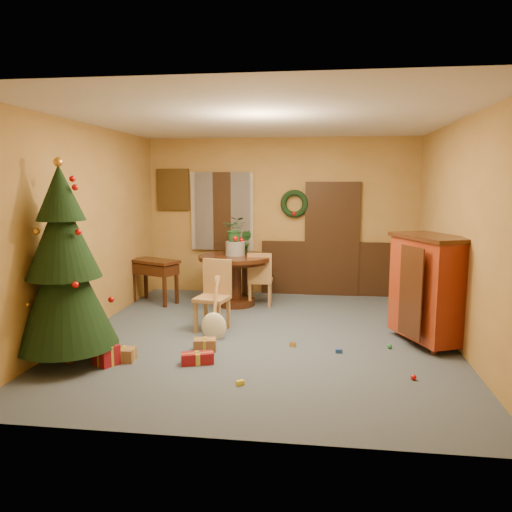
% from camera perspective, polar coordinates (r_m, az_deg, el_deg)
% --- Properties ---
extents(room_envelope, '(5.50, 5.50, 5.50)m').
position_cam_1_polar(room_envelope, '(9.30, 4.10, 2.40)').
color(room_envelope, '#353D4E').
rests_on(room_envelope, ground).
extents(dining_table, '(1.25, 1.25, 0.86)m').
position_cam_1_polar(dining_table, '(8.51, -2.38, -1.66)').
color(dining_table, black).
rests_on(dining_table, floor).
extents(urn, '(0.33, 0.33, 0.24)m').
position_cam_1_polar(urn, '(8.45, -2.39, 0.87)').
color(urn, slate).
rests_on(urn, dining_table).
extents(centerpiece_plant, '(0.38, 0.33, 0.42)m').
position_cam_1_polar(centerpiece_plant, '(8.41, -2.41, 3.10)').
color(centerpiece_plant, '#1E4C23').
rests_on(centerpiece_plant, urn).
extents(chair_near, '(0.51, 0.51, 1.00)m').
position_cam_1_polar(chair_near, '(7.15, -4.80, -4.18)').
color(chair_near, '#A67842').
rests_on(chair_near, floor).
extents(chair_far, '(0.42, 0.42, 0.93)m').
position_cam_1_polar(chair_far, '(8.42, 0.48, -2.47)').
color(chair_far, '#A67842').
rests_on(chair_far, floor).
extents(guitar, '(0.46, 0.59, 0.79)m').
position_cam_1_polar(guitar, '(6.75, -4.86, -6.08)').
color(guitar, '#F7F2CD').
rests_on(guitar, floor).
extents(plant_stand, '(0.32, 0.32, 0.83)m').
position_cam_1_polar(plant_stand, '(8.88, -1.29, -1.78)').
color(plant_stand, black).
rests_on(plant_stand, floor).
extents(stand_plant, '(0.24, 0.20, 0.43)m').
position_cam_1_polar(stand_plant, '(8.80, -1.30, 1.59)').
color(stand_plant, '#19471E').
rests_on(stand_plant, plant_stand).
extents(christmas_tree, '(1.15, 1.15, 2.37)m').
position_cam_1_polar(christmas_tree, '(6.10, -21.08, -1.31)').
color(christmas_tree, '#382111').
rests_on(christmas_tree, floor).
extents(writing_desk, '(0.96, 0.74, 0.76)m').
position_cam_1_polar(writing_desk, '(8.84, -11.53, -1.62)').
color(writing_desk, black).
rests_on(writing_desk, floor).
extents(sideboard, '(0.99, 1.26, 1.43)m').
position_cam_1_polar(sideboard, '(6.83, 19.17, -3.29)').
color(sideboard, '#541109').
rests_on(sideboard, floor).
extents(gift_a, '(0.30, 0.23, 0.16)m').
position_cam_1_polar(gift_a, '(6.22, -15.01, -10.82)').
color(gift_a, brown).
rests_on(gift_a, floor).
extents(gift_b, '(0.32, 0.32, 0.24)m').
position_cam_1_polar(gift_b, '(6.14, -16.72, -10.78)').
color(gift_b, maroon).
rests_on(gift_b, floor).
extents(gift_c, '(0.31, 0.24, 0.15)m').
position_cam_1_polar(gift_c, '(6.40, -5.87, -10.04)').
color(gift_c, brown).
rests_on(gift_c, floor).
extents(gift_d, '(0.40, 0.27, 0.13)m').
position_cam_1_polar(gift_d, '(5.97, -6.72, -11.53)').
color(gift_d, maroon).
rests_on(gift_d, floor).
extents(toy_a, '(0.09, 0.06, 0.05)m').
position_cam_1_polar(toy_a, '(6.37, 9.45, -10.66)').
color(toy_a, '#224A95').
rests_on(toy_a, floor).
extents(toy_b, '(0.06, 0.06, 0.06)m').
position_cam_1_polar(toy_b, '(6.66, 15.03, -9.95)').
color(toy_b, '#238236').
rests_on(toy_b, floor).
extents(toy_c, '(0.09, 0.09, 0.05)m').
position_cam_1_polar(toy_c, '(5.37, -1.82, -14.28)').
color(toy_c, gold).
rests_on(toy_c, floor).
extents(toy_d, '(0.06, 0.06, 0.06)m').
position_cam_1_polar(toy_d, '(5.74, 17.57, -13.09)').
color(toy_d, red).
rests_on(toy_d, floor).
extents(toy_e, '(0.09, 0.06, 0.05)m').
position_cam_1_polar(toy_e, '(6.53, 4.23, -10.09)').
color(toy_e, gold).
rests_on(toy_e, floor).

